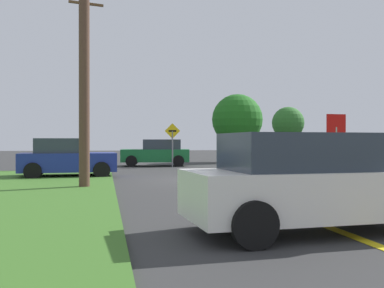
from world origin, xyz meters
name	(u,v)px	position (x,y,z in m)	size (l,w,h in m)	color
ground_plane	(205,180)	(0.00, 0.00, 0.00)	(120.00, 120.00, 0.00)	#323232
lane_stripe_center	(287,211)	(0.00, -8.00, 0.01)	(0.20, 14.00, 0.01)	yellow
stop_sign	(336,133)	(4.96, -1.04, 1.81)	(0.83, 0.10, 2.55)	#9EA0A8
parked_car_near_building	(67,158)	(-5.36, 2.25, 0.80)	(3.96, 2.33, 1.62)	navy
car_behind_on_main_road	(310,183)	(-0.50, -10.13, 0.80)	(4.29, 2.19, 1.62)	white
car_approaching_junction	(157,153)	(-0.67, 10.42, 0.81)	(4.28, 2.51, 1.62)	#196B33
car_on_crossroad	(352,154)	(9.72, 5.85, 0.80)	(2.48, 4.04, 1.62)	black
utility_pole_near	(84,45)	(-4.43, -2.50, 4.52)	(1.80, 0.33, 8.84)	brown
utility_pole_mid	(86,77)	(-4.76, 7.17, 4.86)	(1.78, 0.54, 9.47)	brown
direction_sign	(172,140)	(0.07, 8.99, 1.59)	(0.90, 0.16, 2.56)	slate
oak_tree_left	(288,123)	(11.87, 19.83, 3.11)	(2.80, 2.80, 4.53)	brown
pine_tree_center	(237,120)	(5.64, 14.38, 3.08)	(3.68, 3.68, 4.94)	brown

